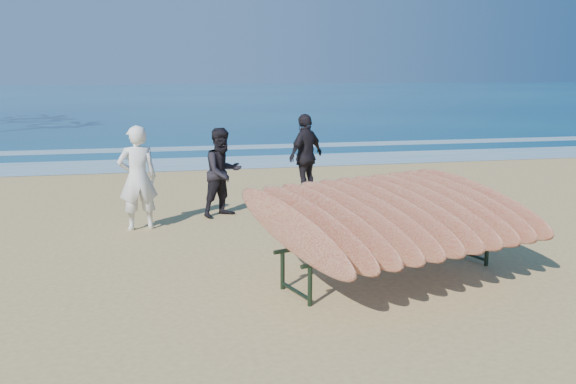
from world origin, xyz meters
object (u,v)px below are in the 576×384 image
Objects in this scene: person_dark_a at (223,172)px; person_white at (138,178)px; person_dark_b at (306,156)px; surfboard_rack at (392,215)px.

person_white is at bearing 173.84° from person_dark_a.
person_dark_b reaches higher than person_dark_a.
surfboard_rack is at bearing -95.05° from person_dark_a.
person_dark_a is (1.53, 0.68, -0.07)m from person_white.
person_white and person_dark_b have the same top height.
surfboard_rack is 2.14× the size of person_dark_b.
person_white is 1.68m from person_dark_a.
surfboard_rack is 2.14× the size of person_white.
surfboard_rack is at bearing 125.87° from person_white.
person_white is 1.08× the size of person_dark_a.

